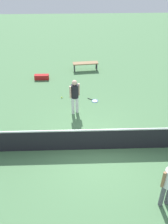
{
  "coord_description": "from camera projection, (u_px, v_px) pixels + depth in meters",
  "views": [
    {
      "loc": [
        0.69,
        7.75,
        7.11
      ],
      "look_at": [
        0.37,
        -1.25,
        0.9
      ],
      "focal_mm": 43.07,
      "sensor_mm": 36.0,
      "label": 1
    }
  ],
  "objects": [
    {
      "name": "court_net",
      "position": [
        95.0,
        139.0,
        10.15
      ],
      "size": [
        10.09,
        0.09,
        1.07
      ],
      "color": "#4C4C51",
      "rests_on": "ground_plane"
    },
    {
      "name": "tennis_ball_near_player",
      "position": [
        68.0,
        137.0,
        10.98
      ],
      "size": [
        0.07,
        0.07,
        0.07
      ],
      "primitive_type": "sphere",
      "color": "#C6E033",
      "rests_on": "ground_plane"
    },
    {
      "name": "player_near_side",
      "position": [
        75.0,
        94.0,
        11.9
      ],
      "size": [
        0.5,
        0.46,
        1.7
      ],
      "color": "white",
      "rests_on": "ground_plane"
    },
    {
      "name": "ground_plane",
      "position": [
        95.0,
        149.0,
        10.43
      ],
      "size": [
        40.0,
        40.0,
        0.0
      ],
      "primitive_type": "plane",
      "color": "#4C7A4C"
    },
    {
      "name": "tennis_ball_by_net",
      "position": [
        62.0,
        97.0,
        13.54
      ],
      "size": [
        0.07,
        0.07,
        0.07
      ],
      "primitive_type": "sphere",
      "color": "#C6E033",
      "rests_on": "ground_plane"
    },
    {
      "name": "courtside_bench",
      "position": [
        85.0,
        64.0,
        15.98
      ],
      "size": [
        1.53,
        0.54,
        0.48
      ],
      "color": "olive",
      "rests_on": "ground_plane"
    },
    {
      "name": "tennis_racket_near_player",
      "position": [
        94.0,
        101.0,
        13.33
      ],
      "size": [
        0.57,
        0.48,
        0.03
      ],
      "color": "blue",
      "rests_on": "ground_plane"
    },
    {
      "name": "equipment_bag",
      "position": [
        41.0,
        77.0,
        15.15
      ],
      "size": [
        0.8,
        0.28,
        0.28
      ],
      "color": "#B21E1E",
      "rests_on": "ground_plane"
    }
  ]
}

